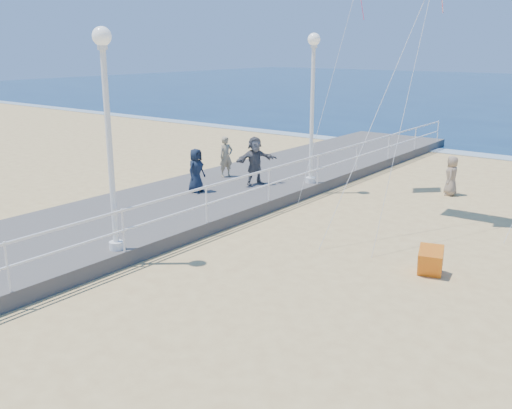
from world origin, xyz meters
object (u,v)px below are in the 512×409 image
Objects in this scene: lamp_post_mid at (108,118)px; beach_walker_c at (451,176)px; spectator_5 at (255,161)px; spectator_6 at (226,157)px; spectator_4 at (196,170)px; box_kite at (430,263)px; lamp_post_far at (313,93)px.

lamp_post_mid is 3.68× the size of beach_walker_c.
spectator_5 reaches higher than spectator_6.
box_kite is (8.87, -1.33, -0.86)m from spectator_4.
spectator_5 is (0.92, 2.12, 0.12)m from spectator_4.
beach_walker_c is 8.10m from box_kite.
spectator_5 is at bearing 101.05° from lamp_post_mid.
spectator_6 is at bearing -159.87° from lamp_post_far.
beach_walker_c is (4.22, 11.88, -2.94)m from lamp_post_mid.
lamp_post_mid is at bearing -160.38° from spectator_4.
lamp_post_far is at bearing -20.33° from spectator_5.
spectator_4 is (-2.40, 5.45, -2.50)m from lamp_post_mid.
spectator_5 is 1.12× the size of spectator_6.
spectator_4 is 2.52× the size of box_kite.
spectator_4 is at bearing -60.61° from beach_walker_c.
beach_walker_c is at bearing -42.71° from spectator_6.
lamp_post_mid is 8.37m from box_kite.
lamp_post_mid is at bearing -163.94° from box_kite.
spectator_6 is 2.60× the size of box_kite.
lamp_post_far is at bearing 90.00° from lamp_post_mid.
beach_walker_c is (7.33, 4.02, -0.46)m from spectator_6.
lamp_post_mid reaches higher than spectator_6.
lamp_post_mid reaches higher than box_kite.
box_kite is at bearing 32.47° from lamp_post_mid.
spectator_5 is at bearing -135.87° from lamp_post_far.
spectator_4 is 2.32m from spectator_5.
lamp_post_far is 8.78m from box_kite.
lamp_post_far is 4.14m from spectator_6.
lamp_post_mid is 9.00m from lamp_post_far.
lamp_post_mid is at bearing -143.42° from spectator_5.
lamp_post_far is 3.04× the size of spectator_5.
lamp_post_mid is 6.46m from spectator_4.
spectator_6 reaches higher than spectator_4.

